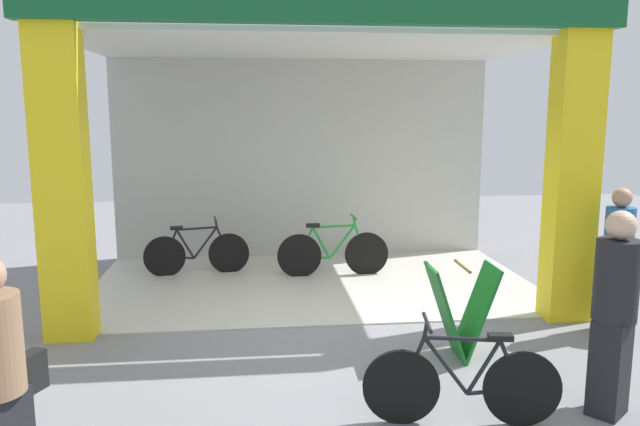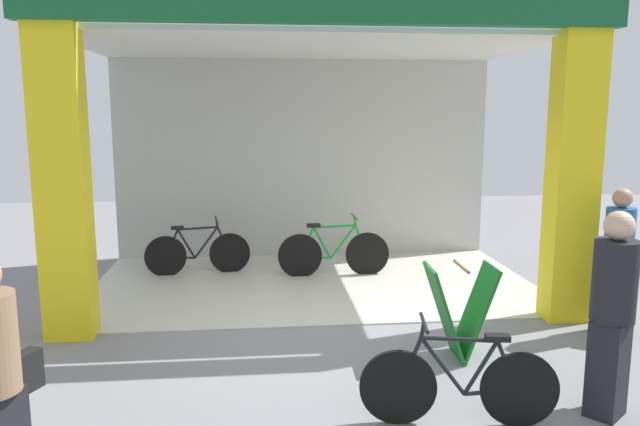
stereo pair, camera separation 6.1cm
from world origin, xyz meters
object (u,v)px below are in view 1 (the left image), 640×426
at_px(bicycle_parked_0, 462,384).
at_px(pedestrian_3, 615,312).
at_px(sandwich_board_sign, 461,311).
at_px(pedestrian_0, 620,261).
at_px(bicycle_inside_0, 197,253).
at_px(bicycle_inside_1, 333,252).

bearing_deg(bicycle_parked_0, pedestrian_3, 2.24).
bearing_deg(sandwich_board_sign, pedestrian_0, 13.62).
relative_size(sandwich_board_sign, pedestrian_3, 0.57).
height_order(bicycle_parked_0, pedestrian_3, pedestrian_3).
bearing_deg(bicycle_inside_0, bicycle_inside_1, -8.46).
relative_size(sandwich_board_sign, pedestrian_0, 0.59).
distance_m(bicycle_inside_1, sandwich_board_sign, 3.20).
distance_m(bicycle_parked_0, pedestrian_3, 1.33).
distance_m(bicycle_inside_1, pedestrian_3, 4.65).
bearing_deg(pedestrian_0, bicycle_inside_1, 136.59).
bearing_deg(bicycle_parked_0, bicycle_inside_0, 117.30).
height_order(bicycle_parked_0, sandwich_board_sign, sandwich_board_sign).
bearing_deg(bicycle_inside_0, sandwich_board_sign, -50.01).
xyz_separation_m(bicycle_inside_0, bicycle_inside_1, (1.98, -0.29, 0.02)).
relative_size(bicycle_inside_0, pedestrian_3, 0.92).
xyz_separation_m(bicycle_parked_0, pedestrian_3, (1.23, 0.05, 0.52)).
bearing_deg(bicycle_inside_0, pedestrian_0, -31.54).
relative_size(bicycle_parked_0, pedestrian_0, 0.95).
xyz_separation_m(bicycle_inside_0, pedestrian_0, (4.74, -2.91, 0.47)).
relative_size(bicycle_inside_1, pedestrian_0, 1.02).
bearing_deg(pedestrian_0, sandwich_board_sign, -166.38).
distance_m(bicycle_inside_1, bicycle_parked_0, 4.38).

